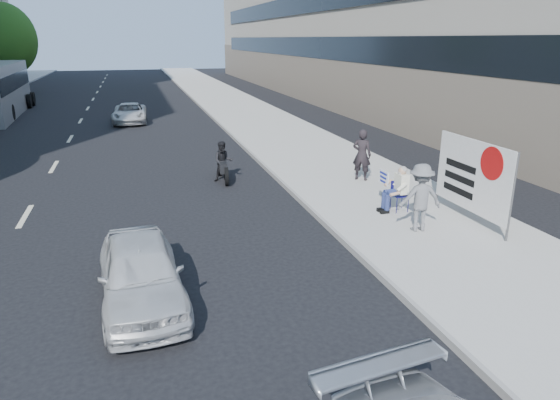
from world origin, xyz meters
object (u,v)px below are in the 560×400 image
object	(u,v)px
jogger	(420,198)
protest_banner	(472,176)
white_sedan_near	(141,273)
pedestrian_woman	(362,155)
white_sedan_far	(130,113)
motorcycle	(223,163)
seated_protester	(397,186)

from	to	relation	value
jogger	protest_banner	bearing A→B (deg)	-164.29
jogger	white_sedan_near	xyz separation A→B (m)	(-6.88, -1.60, -0.39)
pedestrian_woman	white_sedan_near	world-z (taller)	pedestrian_woman
white_sedan_far	pedestrian_woman	bearing A→B (deg)	-61.93
motorcycle	protest_banner	bearing A→B (deg)	-41.30
pedestrian_woman	white_sedan_far	distance (m)	17.79
pedestrian_woman	white_sedan_near	bearing A→B (deg)	78.56
seated_protester	white_sedan_near	distance (m)	7.71
jogger	pedestrian_woman	xyz separation A→B (m)	(0.64, 4.81, 0.01)
jogger	white_sedan_far	distance (m)	22.01
pedestrian_woman	protest_banner	bearing A→B (deg)	140.66
white_sedan_far	white_sedan_near	bearing A→B (deg)	-87.09
protest_banner	white_sedan_near	size ratio (longest dim) A/B	0.82
jogger	protest_banner	size ratio (longest dim) A/B	0.57
seated_protester	pedestrian_woman	distance (m)	3.34
seated_protester	jogger	distance (m)	1.52
white_sedan_near	white_sedan_far	xyz separation A→B (m)	(-0.15, 22.46, -0.06)
seated_protester	pedestrian_woman	bearing A→B (deg)	81.92
white_sedan_far	motorcycle	distance (m)	14.68
seated_protester	motorcycle	distance (m)	6.45
seated_protester	protest_banner	world-z (taller)	protest_banner
jogger	pedestrian_woman	world-z (taller)	pedestrian_woman
seated_protester	white_sedan_near	size ratio (longest dim) A/B	0.35
seated_protester	white_sedan_near	xyz separation A→B (m)	(-7.05, -3.10, -0.24)
jogger	white_sedan_far	xyz separation A→B (m)	(-7.03, 20.86, -0.45)
seated_protester	jogger	size ratio (longest dim) A/B	0.75
pedestrian_woman	motorcycle	world-z (taller)	pedestrian_woman
white_sedan_near	motorcycle	world-z (taller)	motorcycle
seated_protester	motorcycle	bearing A→B (deg)	129.01
pedestrian_woman	protest_banner	size ratio (longest dim) A/B	0.58
jogger	motorcycle	size ratio (longest dim) A/B	0.85
motorcycle	pedestrian_woman	bearing A→B (deg)	-13.37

